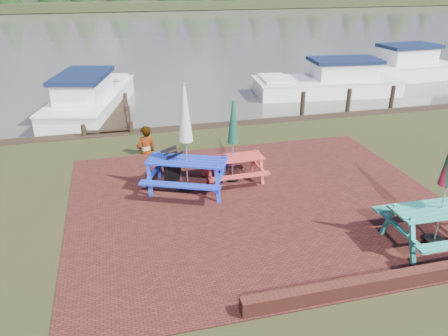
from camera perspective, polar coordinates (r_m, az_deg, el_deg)
The scene contains 13 objects.
ground at distance 9.94m, azimuth 6.30°, elevation -7.18°, with size 120.00×120.00×0.00m, color black.
paving at distance 10.75m, azimuth 4.47°, elevation -4.46°, with size 9.00×7.50×0.02m, color #391512.
brick_wall at distance 9.11m, azimuth 24.92°, elevation -11.69°, with size 6.21×1.79×0.30m.
water at distance 45.31m, azimuth -10.78°, elevation 17.27°, with size 120.00×60.00×0.02m, color #424039.
picnic_table_teal at distance 9.74m, azimuth 26.69°, elevation -4.02°, with size 2.03×1.81×2.76m.
picnic_table_red at distance 11.50m, azimuth 1.16°, elevation 1.90°, with size 1.65×1.48×2.25m.
picnic_table_blue at distance 10.96m, azimuth -4.92°, elevation 1.67°, with size 2.54×2.42×2.77m.
chalkboard at distance 11.59m, azimuth -6.75°, elevation 0.20°, with size 0.59×0.82×0.91m.
jetty at distance 19.83m, azimuth -15.09°, elevation 8.66°, with size 1.76×9.08×1.00m.
boat_jetty at distance 18.94m, azimuth -17.09°, elevation 8.56°, with size 3.87×7.07×1.95m.
boat_near at distance 21.64m, azimuth 13.63°, elevation 10.73°, with size 7.02×3.04×1.84m.
boat_far at distance 25.85m, azimuth 21.63°, elevation 11.98°, with size 6.66×2.77×2.03m.
person at distance 13.52m, azimuth -10.38°, elevation 5.34°, with size 0.64×0.42×1.75m, color gray.
Camera 1 is at (-3.14, -7.90, 5.15)m, focal length 35.00 mm.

